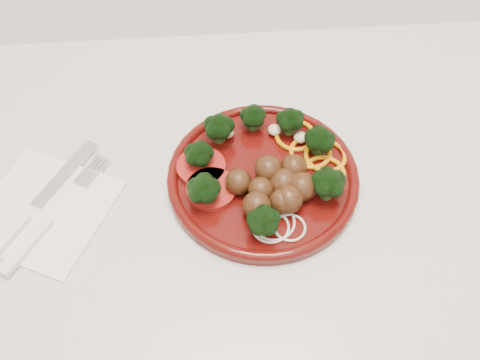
{
  "coord_description": "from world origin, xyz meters",
  "views": [
    {
      "loc": [
        -0.25,
        1.3,
        1.45
      ],
      "look_at": [
        -0.22,
        1.69,
        0.92
      ],
      "focal_mm": 40.0,
      "sensor_mm": 36.0,
      "label": 1
    }
  ],
  "objects": [
    {
      "name": "counter",
      "position": [
        0.0,
        1.7,
        0.45
      ],
      "size": [
        2.4,
        0.6,
        0.9
      ],
      "color": "silver",
      "rests_on": "ground"
    },
    {
      "name": "fork",
      "position": [
        -0.46,
        1.65,
        0.91
      ],
      "size": [
        0.12,
        0.17,
        0.01
      ],
      "rotation": [
        0.0,
        0.0,
        1.02
      ],
      "color": "white",
      "rests_on": "napkin"
    },
    {
      "name": "napkin",
      "position": [
        -0.46,
        1.68,
        0.9
      ],
      "size": [
        0.2,
        0.2,
        0.0
      ],
      "primitive_type": "cube",
      "rotation": [
        0.0,
        0.0,
        1.12
      ],
      "color": "white",
      "rests_on": "counter"
    },
    {
      "name": "knife",
      "position": [
        -0.48,
        1.66,
        0.91
      ],
      "size": [
        0.13,
        0.19,
        0.01
      ],
      "rotation": [
        0.0,
        0.0,
        1.02
      ],
      "color": "silver",
      "rests_on": "napkin"
    },
    {
      "name": "plate",
      "position": [
        -0.18,
        1.7,
        0.92
      ],
      "size": [
        0.24,
        0.24,
        0.05
      ],
      "rotation": [
        0.0,
        0.0,
        0.07
      ],
      "color": "#3F0906",
      "rests_on": "counter"
    }
  ]
}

